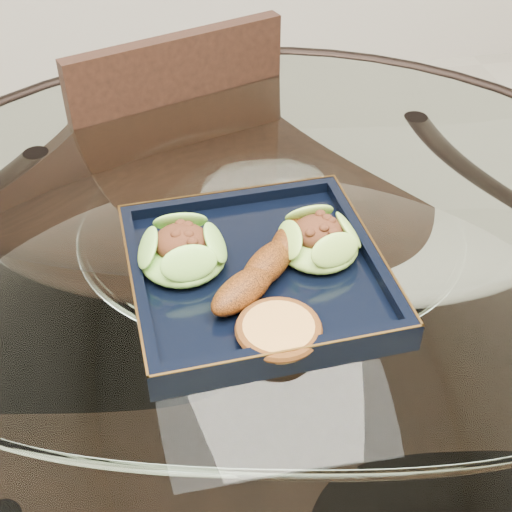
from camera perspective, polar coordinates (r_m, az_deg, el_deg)
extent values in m
cylinder|color=white|center=(0.83, 1.16, -0.09)|extent=(1.10, 1.10, 0.01)
torus|color=black|center=(0.83, 1.16, -0.09)|extent=(1.13, 1.13, 0.02)
cylinder|color=black|center=(1.35, 10.34, -3.46)|extent=(0.04, 0.04, 0.75)
cylinder|color=black|center=(1.30, -13.89, -6.50)|extent=(0.04, 0.04, 0.75)
cube|color=#331A11|center=(1.24, -1.64, -4.96)|extent=(0.48, 0.48, 0.04)
cube|color=#331A11|center=(1.20, -5.81, 8.12)|extent=(0.34, 0.15, 0.41)
cylinder|color=#331A11|center=(1.28, -4.38, -18.95)|extent=(0.03, 0.03, 0.40)
cylinder|color=#331A11|center=(1.38, 7.88, -13.02)|extent=(0.03, 0.03, 0.40)
cylinder|color=#331A11|center=(1.46, -10.18, -9.33)|extent=(0.03, 0.03, 0.40)
cylinder|color=#331A11|center=(1.54, 0.81, -4.89)|extent=(0.03, 0.03, 0.40)
cube|color=black|center=(0.78, 0.00, -1.68)|extent=(0.29, 0.29, 0.02)
ellipsoid|color=#589D2D|center=(0.77, -5.91, 0.23)|extent=(0.13, 0.13, 0.03)
ellipsoid|color=olive|center=(0.79, 5.01, 1.10)|extent=(0.11, 0.11, 0.03)
ellipsoid|color=#692F0B|center=(0.76, 0.95, -0.66)|extent=(0.15, 0.15, 0.03)
cylinder|color=#C17F40|center=(0.70, 1.82, -5.98)|extent=(0.10, 0.10, 0.01)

